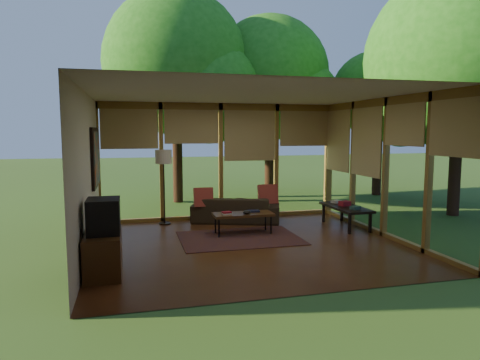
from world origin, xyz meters
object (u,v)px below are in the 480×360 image
object	(u,v)px
sofa	(236,209)
floor_lamp	(164,161)
media_cabinet	(104,254)
television	(104,216)
coffee_table	(243,215)
side_console	(346,208)

from	to	relation	value
sofa	floor_lamp	bearing A→B (deg)	13.71
media_cabinet	floor_lamp	size ratio (longest dim) A/B	0.61
television	coffee_table	bearing A→B (deg)	35.75
television	side_console	size ratio (longest dim) A/B	0.39
media_cabinet	television	distance (m)	0.55
side_console	floor_lamp	bearing A→B (deg)	161.54
sofa	television	size ratio (longest dim) A/B	3.58
coffee_table	side_console	size ratio (longest dim) A/B	0.86
media_cabinet	sofa	bearing A→B (deg)	48.07
media_cabinet	floor_lamp	world-z (taller)	floor_lamp
coffee_table	side_console	world-z (taller)	side_console
television	side_console	xyz separation A→B (m)	(4.85, 1.90, -0.44)
sofa	media_cabinet	size ratio (longest dim) A/B	1.97
coffee_table	side_console	distance (m)	2.30
floor_lamp	side_console	bearing A→B (deg)	-18.46
television	sofa	bearing A→B (deg)	48.28
media_cabinet	television	xyz separation A→B (m)	(0.02, 0.00, 0.55)
floor_lamp	side_console	distance (m)	4.08
media_cabinet	television	bearing A→B (deg)	0.00
television	floor_lamp	world-z (taller)	floor_lamp
floor_lamp	coffee_table	world-z (taller)	floor_lamp
television	floor_lamp	distance (m)	3.39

